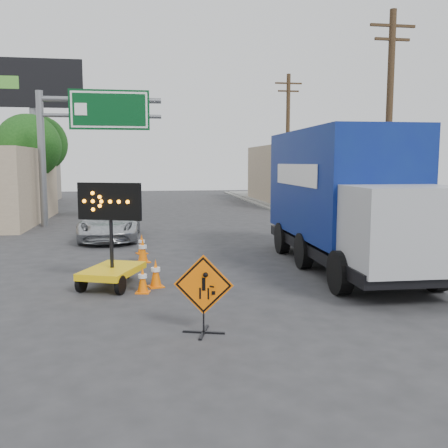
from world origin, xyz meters
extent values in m
plane|color=#2D2D30|center=(0.00, 0.00, 0.00)|extent=(100.00, 100.00, 0.00)
cube|color=gray|center=(7.20, 15.00, 0.06)|extent=(0.40, 60.00, 0.12)
cube|color=gray|center=(9.50, 15.00, 0.07)|extent=(4.00, 60.00, 0.15)
cube|color=tan|center=(13.00, 30.00, 2.30)|extent=(10.00, 14.00, 4.60)
cylinder|color=slate|center=(-6.50, 18.00, 3.40)|extent=(0.36, 0.36, 6.80)
cylinder|color=slate|center=(-3.50, 18.00, 6.40)|extent=(6.00, 0.28, 0.28)
cylinder|color=slate|center=(-3.50, 18.00, 5.60)|extent=(6.00, 0.20, 0.20)
cube|color=#043A16|center=(-3.10, 17.88, 5.90)|extent=(4.00, 0.10, 2.00)
cube|color=silver|center=(-3.10, 17.81, 5.90)|extent=(3.80, 0.01, 1.80)
cylinder|color=slate|center=(-8.50, 26.00, 4.50)|extent=(0.44, 0.44, 9.00)
cube|color=silver|center=(-8.30, 25.85, 8.30)|extent=(6.00, 0.25, 3.00)
cube|color=black|center=(-8.30, 25.70, 8.30)|extent=(6.10, 0.04, 3.10)
cylinder|color=#432C1C|center=(8.00, 10.00, 4.50)|extent=(0.26, 0.26, 9.00)
cube|color=#432C1C|center=(8.00, 10.00, 8.40)|extent=(1.80, 0.10, 0.10)
cube|color=#432C1C|center=(8.00, 10.00, 7.90)|extent=(1.40, 0.10, 0.10)
cylinder|color=#432C1C|center=(8.00, 24.00, 4.50)|extent=(0.26, 0.26, 9.00)
cube|color=#432C1C|center=(8.00, 24.00, 8.40)|extent=(1.80, 0.10, 0.10)
cube|color=#432C1C|center=(8.00, 24.00, 7.90)|extent=(1.40, 0.10, 0.10)
cylinder|color=#432C1C|center=(-8.00, 22.00, 1.62)|extent=(0.28, 0.28, 3.25)
sphere|color=#144012|center=(-8.00, 22.00, 4.18)|extent=(3.71, 3.71, 3.71)
cylinder|color=#432C1C|center=(-9.00, 30.00, 1.79)|extent=(0.28, 0.28, 3.58)
sphere|color=#144012|center=(-9.00, 30.00, 4.61)|extent=(4.10, 4.10, 4.10)
cube|color=black|center=(-0.31, 0.77, 0.02)|extent=(0.80, 0.28, 0.04)
cube|color=black|center=(-0.31, 0.77, 0.02)|extent=(0.28, 0.80, 0.04)
cylinder|color=black|center=(-0.31, 0.77, 0.32)|extent=(0.03, 0.03, 0.63)
cube|color=#FF6B05|center=(-0.31, 0.77, 0.95)|extent=(1.11, 0.35, 1.15)
cube|color=black|center=(-0.31, 0.77, 0.95)|extent=(1.03, 0.31, 1.08)
cube|color=yellow|center=(-2.27, 4.71, 0.43)|extent=(1.78, 2.21, 0.17)
cylinder|color=black|center=(-2.27, 4.71, 1.54)|extent=(0.10, 0.10, 2.12)
cube|color=black|center=(-2.27, 4.71, 2.26)|extent=(1.65, 0.72, 0.96)
imported|color=#B9BCC1|center=(-2.87, 13.14, 0.71)|extent=(2.42, 5.11, 1.41)
cube|color=black|center=(4.67, 5.90, 0.66)|extent=(2.83, 8.89, 0.33)
cube|color=navy|center=(4.67, 6.78, 2.60)|extent=(2.90, 6.91, 3.32)
cube|color=#9EA0A5|center=(4.67, 2.36, 1.71)|extent=(2.58, 2.04, 1.99)
cube|color=#FF6B05|center=(-1.48, 3.98, 0.01)|extent=(0.40, 0.40, 0.03)
cone|color=#FF6B05|center=(-1.48, 3.98, 0.35)|extent=(0.27, 0.27, 0.64)
cylinder|color=silver|center=(-1.48, 3.98, 0.43)|extent=(0.22, 0.22, 0.09)
cube|color=#FF6B05|center=(-1.14, 4.52, 0.02)|extent=(0.47, 0.47, 0.03)
cone|color=#FF6B05|center=(-1.14, 4.52, 0.39)|extent=(0.29, 0.29, 0.71)
cylinder|color=silver|center=(-1.14, 4.52, 0.47)|extent=(0.24, 0.24, 0.10)
cube|color=#FF6B05|center=(-1.50, 7.87, 0.02)|extent=(0.53, 0.53, 0.03)
cone|color=#FF6B05|center=(-1.50, 7.87, 0.42)|extent=(0.32, 0.32, 0.78)
cylinder|color=silver|center=(-1.50, 7.87, 0.52)|extent=(0.26, 0.26, 0.11)
cube|color=#FF6B05|center=(-1.54, 9.46, 0.01)|extent=(0.47, 0.47, 0.03)
cone|color=#FF6B05|center=(-1.54, 9.46, 0.37)|extent=(0.28, 0.28, 0.68)
cylinder|color=silver|center=(-1.54, 9.46, 0.45)|extent=(0.23, 0.23, 0.10)
camera|label=1|loc=(-1.36, -8.41, 3.25)|focal=40.00mm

